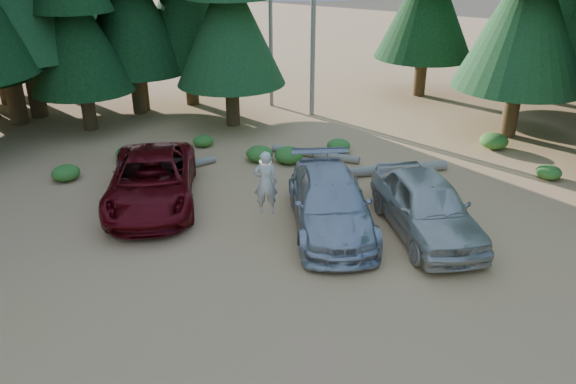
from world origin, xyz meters
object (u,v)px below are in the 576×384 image
object	(u,v)px
red_pickup	(152,180)
silver_minivan_center	(330,203)
silver_minivan_right	(426,206)
log_right	(374,171)
log_mid	(315,154)
log_left	(167,170)
frisbee_player	(266,182)

from	to	relation	value
red_pickup	silver_minivan_center	size ratio (longest dim) A/B	1.06
silver_minivan_right	log_right	bearing A→B (deg)	91.68
log_mid	red_pickup	bearing A→B (deg)	-120.89
silver_minivan_right	log_right	world-z (taller)	silver_minivan_right
log_right	log_left	bearing A→B (deg)	167.80
silver_minivan_right	frisbee_player	xyz separation A→B (m)	(-4.64, 0.34, 0.54)
frisbee_player	log_left	xyz separation A→B (m)	(-3.82, 3.87, -1.27)
red_pickup	log_mid	world-z (taller)	red_pickup
log_left	log_right	distance (m)	7.52
frisbee_player	log_right	bearing A→B (deg)	-138.80
red_pickup	silver_minivan_right	world-z (taller)	silver_minivan_right
silver_minivan_right	frisbee_player	world-z (taller)	frisbee_player
log_left	log_right	world-z (taller)	log_right
red_pickup	frisbee_player	size ratio (longest dim) A/B	2.99
silver_minivan_right	log_left	world-z (taller)	silver_minivan_right
silver_minivan_center	log_mid	size ratio (longest dim) A/B	1.52
log_left	red_pickup	bearing A→B (deg)	-125.15
frisbee_player	silver_minivan_right	bearing A→B (deg)	170.56
red_pickup	log_mid	distance (m)	6.78
red_pickup	silver_minivan_center	world-z (taller)	red_pickup
log_mid	log_right	size ratio (longest dim) A/B	0.65
frisbee_player	red_pickup	bearing A→B (deg)	-26.72
silver_minivan_center	frisbee_player	xyz separation A→B (m)	(-1.90, 0.07, 0.62)
silver_minivan_center	log_mid	world-z (taller)	silver_minivan_center
frisbee_player	log_left	world-z (taller)	frisbee_player
silver_minivan_right	log_right	distance (m)	4.39
log_mid	log_right	xyz separation A→B (m)	(2.10, -1.71, 0.03)
silver_minivan_right	silver_minivan_center	bearing A→B (deg)	163.50
silver_minivan_right	log_left	size ratio (longest dim) A/B	1.31
log_left	log_mid	bearing A→B (deg)	-19.07
silver_minivan_right	log_right	xyz separation A→B (m)	(-0.95, 4.23, -0.69)
silver_minivan_center	log_right	world-z (taller)	silver_minivan_center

